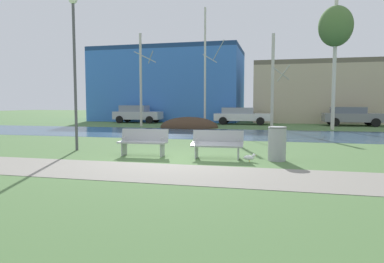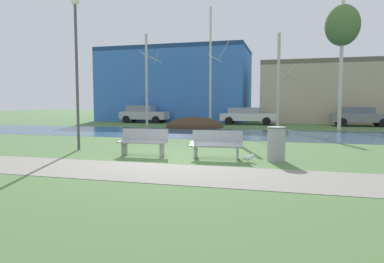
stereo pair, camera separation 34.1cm
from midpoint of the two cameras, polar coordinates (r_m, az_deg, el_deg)
name	(u,v)px [view 2 (the right image)]	position (r m, az deg, el deg)	size (l,w,h in m)	color
ground_plane	(227,133)	(20.35, 6.32, -0.22)	(120.00, 120.00, 0.00)	#4C703D
paved_path_strip	(149,172)	(8.79, -6.02, -6.62)	(60.00, 2.36, 0.01)	gray
river_band	(225,134)	(19.70, 6.02, -0.37)	(80.00, 6.94, 0.01)	#33516B
soil_mound	(194,127)	(24.77, 0.79, 0.67)	(4.20, 3.28, 1.52)	#423021
bench_left	(143,141)	(11.51, -7.20, -1.60)	(1.63, 0.65, 0.87)	#9EA0A3
bench_right	(217,144)	(10.81, 4.97, -1.99)	(1.63, 0.65, 0.87)	#9EA0A3
trash_bin	(276,143)	(10.64, 14.61, -1.91)	(0.55, 0.55, 1.03)	#999B9E
seagull	(248,158)	(10.33, 10.20, -4.26)	(0.39, 0.14, 0.24)	white
streetlamp	(76,49)	(13.53, -17.84, 12.85)	(0.32, 0.32, 5.57)	#4C4C51
birch_far_left	(147,79)	(26.54, -7.06, 8.58)	(1.34, 2.28, 6.92)	beige
birch_left	(211,67)	(24.89, 3.53, 10.49)	(1.47, 2.22, 8.41)	beige
birch_center_left	(279,81)	(24.31, 14.52, 8.08)	(1.25, 2.20, 6.41)	beige
birch_center	(342,27)	(24.76, 23.91, 15.51)	(2.14, 2.14, 8.51)	beige
parked_van_nearest_silver	(144,114)	(31.12, -7.67, 2.93)	(4.20, 1.98, 1.55)	#B2B5BC
parked_sedan_second_white	(247,115)	(28.68, 9.43, 2.63)	(4.51, 2.02, 1.38)	silver
parked_hatch_third_grey	(359,116)	(29.12, 26.12, 2.31)	(4.27, 2.17, 1.44)	slate
building_blue_store	(176,85)	(35.52, -2.31, 7.60)	(14.38, 7.76, 7.10)	#3870C6
building_beige_block	(327,92)	(34.16, 21.68, 6.00)	(11.67, 6.60, 5.44)	#BCAD8E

